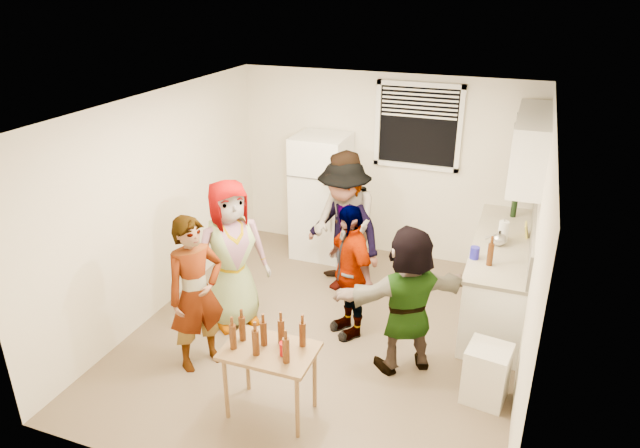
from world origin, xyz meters
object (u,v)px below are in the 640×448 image
at_px(wine_bottle, 513,216).
at_px(kettle, 498,245).
at_px(guest_black, 348,331).
at_px(guest_orange, 403,365).
at_px(serving_table, 272,411).
at_px(trash_bin, 486,376).
at_px(beer_bottle_table, 256,354).
at_px(guest_stripe, 203,362).
at_px(guest_back_right, 343,290).
at_px(guest_grey, 236,321).
at_px(red_cup, 285,354).
at_px(refrigerator, 321,196).
at_px(guest_back_left, 344,289).
at_px(beer_bottle_counter, 489,265).
at_px(blue_cup, 474,258).

bearing_deg(wine_bottle, kettle, -96.26).
xyz_separation_m(wine_bottle, guest_black, (-1.53, -1.80, -0.90)).
bearing_deg(guest_orange, serving_table, 13.61).
bearing_deg(trash_bin, beer_bottle_table, -152.52).
bearing_deg(guest_stripe, guest_back_right, 6.93).
relative_size(trash_bin, guest_black, 0.37).
relative_size(trash_bin, serving_table, 0.69).
bearing_deg(kettle, guest_grey, -169.77).
bearing_deg(guest_grey, guest_black, -37.86).
xyz_separation_m(kettle, serving_table, (-1.68, -2.34, -0.90)).
xyz_separation_m(red_cup, guest_back_right, (-0.25, 2.32, -0.67)).
height_order(refrigerator, wine_bottle, refrigerator).
height_order(kettle, guest_orange, kettle).
distance_m(red_cup, guest_stripe, 1.37).
bearing_deg(trash_bin, wine_bottle, 89.76).
distance_m(kettle, guest_stripe, 3.40).
relative_size(wine_bottle, guest_back_right, 0.16).
xyz_separation_m(refrigerator, guest_grey, (-0.29, -2.01, -0.85)).
distance_m(guest_stripe, guest_black, 1.61).
bearing_deg(trash_bin, refrigerator, 136.69).
bearing_deg(red_cup, refrigerator, 105.16).
distance_m(trash_bin, red_cup, 1.89).
bearing_deg(trash_bin, guest_back_left, 141.99).
bearing_deg(kettle, guest_orange, -132.42).
relative_size(guest_grey, guest_back_right, 1.00).
distance_m(beer_bottle_counter, guest_stripe, 3.09).
height_order(refrigerator, trash_bin, refrigerator).
distance_m(beer_bottle_table, guest_back_left, 2.50).
bearing_deg(kettle, wine_bottle, 70.91).
xyz_separation_m(refrigerator, kettle, (2.40, -0.87, 0.05)).
bearing_deg(blue_cup, kettle, 63.73).
xyz_separation_m(serving_table, guest_back_right, (-0.10, 2.30, 0.00)).
relative_size(trash_bin, beer_bottle_table, 2.32).
bearing_deg(guest_stripe, guest_orange, -39.30).
height_order(wine_bottle, guest_orange, wine_bottle).
distance_m(beer_bottle_counter, blue_cup, 0.19).
bearing_deg(beer_bottle_counter, guest_stripe, -151.49).
height_order(kettle, guest_stripe, kettle).
height_order(refrigerator, red_cup, refrigerator).
height_order(kettle, guest_grey, kettle).
relative_size(red_cup, guest_black, 0.08).
height_order(trash_bin, guest_black, trash_bin).
relative_size(beer_bottle_counter, guest_grey, 0.14).
bearing_deg(refrigerator, beer_bottle_table, -78.92).
bearing_deg(guest_black, serving_table, -54.84).
bearing_deg(red_cup, beer_bottle_counter, 51.15).
height_order(trash_bin, red_cup, red_cup).
bearing_deg(serving_table, refrigerator, 102.69).
distance_m(wine_bottle, guest_orange, 2.49).
bearing_deg(wine_bottle, guest_back_left, -153.20).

